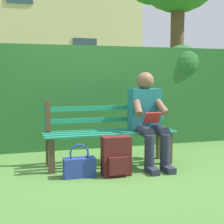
{
  "coord_description": "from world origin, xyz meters",
  "views": [
    {
      "loc": [
        1.14,
        3.94,
        1.1
      ],
      "look_at": [
        0.0,
        0.1,
        0.68
      ],
      "focal_mm": 53.92,
      "sensor_mm": 36.0,
      "label": 1
    }
  ],
  "objects": [
    {
      "name": "handbag",
      "position": [
        0.46,
        0.38,
        0.12
      ],
      "size": [
        0.35,
        0.14,
        0.37
      ],
      "color": "navy",
      "rests_on": "ground"
    },
    {
      "name": "park_bench",
      "position": [
        0.0,
        -0.06,
        0.41
      ],
      "size": [
        1.63,
        0.45,
        0.82
      ],
      "color": "#4C3828",
      "rests_on": "ground"
    },
    {
      "name": "building_facade",
      "position": [
        0.8,
        -10.07,
        3.41
      ],
      "size": [
        9.16,
        3.19,
        6.83
      ],
      "color": "beige",
      "rests_on": "ground"
    },
    {
      "name": "hedge_backdrop",
      "position": [
        -0.09,
        -1.35,
        0.82
      ],
      "size": [
        5.22,
        0.76,
        1.64
      ],
      "color": "#265B28",
      "rests_on": "ground"
    },
    {
      "name": "ground",
      "position": [
        0.0,
        0.0,
        0.0
      ],
      "size": [
        60.0,
        60.0,
        0.0
      ],
      "primitive_type": "plane",
      "color": "#477533"
    },
    {
      "name": "person_seated",
      "position": [
        -0.46,
        0.1,
        0.61
      ],
      "size": [
        0.44,
        0.73,
        1.16
      ],
      "color": "#1E6672",
      "rests_on": "ground"
    },
    {
      "name": "backpack",
      "position": [
        0.05,
        0.43,
        0.22
      ],
      "size": [
        0.32,
        0.24,
        0.44
      ],
      "color": "#4C1919",
      "rests_on": "ground"
    }
  ]
}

